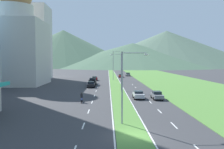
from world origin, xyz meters
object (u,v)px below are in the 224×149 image
car_6 (95,78)px  car_3 (138,95)px  motorcycle_rider (82,98)px  car_5 (121,76)px  pickup_truck_0 (93,82)px  car_4 (157,95)px  car_2 (91,84)px  street_lamp_near (125,82)px  street_lamp_far (114,64)px  street_lamp_mid (120,69)px  car_1 (128,74)px

car_6 → car_3: bearing=-166.3°
car_6 → motorcycle_rider: size_ratio=2.29×
car_3 → car_5: bearing=-179.7°
pickup_truck_0 → car_6: bearing=0.8°
car_4 → car_2: bearing=-146.8°
motorcycle_rider → car_5: bearing=-9.0°
car_2 → car_3: car_2 is taller
car_6 → pickup_truck_0: size_ratio=0.85×
street_lamp_near → car_5: street_lamp_near is taller
car_3 → car_4: bearing=77.7°
street_lamp_far → car_6: 8.81m
car_4 → car_6: 46.04m
car_4 → car_3: bearing=-102.3°
car_2 → car_5: size_ratio=1.02×
street_lamp_mid → car_3: bearing=-76.9°
car_2 → street_lamp_far: bearing=-15.7°
street_lamp_near → car_1: size_ratio=2.01×
car_1 → car_4: (-0.07, -69.42, -0.03)m
pickup_truck_0 → car_1: bearing=-18.1°
street_lamp_far → car_2: bearing=-105.7°
street_lamp_near → car_5: 78.94m
street_lamp_near → pickup_truck_0: size_ratio=1.54×
street_lamp_near → car_6: bearing=96.1°
street_lamp_far → street_lamp_near: bearing=-90.3°
car_3 → car_5: (-0.26, 59.46, -0.02)m
car_1 → motorcycle_rider: size_ratio=2.07×
car_3 → pickup_truck_0: 28.49m
car_1 → pickup_truck_0: size_ratio=0.77×
street_lamp_far → car_1: 25.85m
car_5 → street_lamp_far: bearing=-12.3°
car_1 → car_3: bearing=-2.9°
car_3 → car_4: size_ratio=0.95×
street_lamp_mid → car_5: 47.22m
car_4 → pickup_truck_0: bearing=-153.4°
pickup_truck_0 → motorcycle_rider: pickup_truck_0 is taller
car_4 → motorcycle_rider: 14.23m
street_lamp_mid → street_lamp_far: 31.88m
car_1 → street_lamp_near: bearing=-4.8°
street_lamp_mid → car_6: 31.86m
car_6 → pickup_truck_0: (0.23, -16.57, 0.21)m
motorcycle_rider → street_lamp_mid: bearing=-24.0°
street_lamp_mid → car_3: (2.91, -12.51, -4.37)m
car_5 → car_1: bearing=157.9°
car_1 → car_2: size_ratio=0.89×
car_6 → car_1: bearing=-28.7°
street_lamp_mid → pickup_truck_0: bearing=117.6°
car_5 → motorcycle_rider: bearing=-9.0°
pickup_truck_0 → street_lamp_far: bearing=-20.7°
street_lamp_mid → car_3: size_ratio=2.05×
street_lamp_far → pickup_truck_0: size_ratio=1.97×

